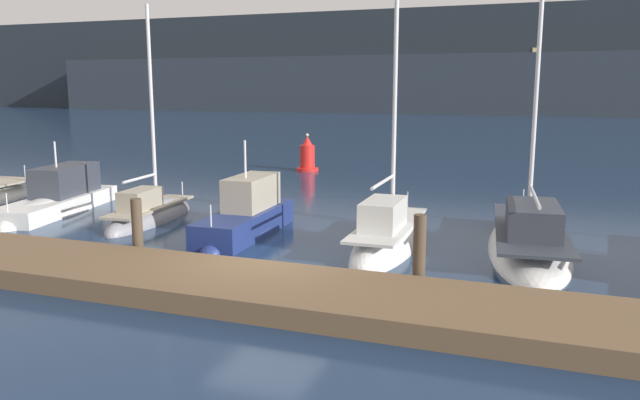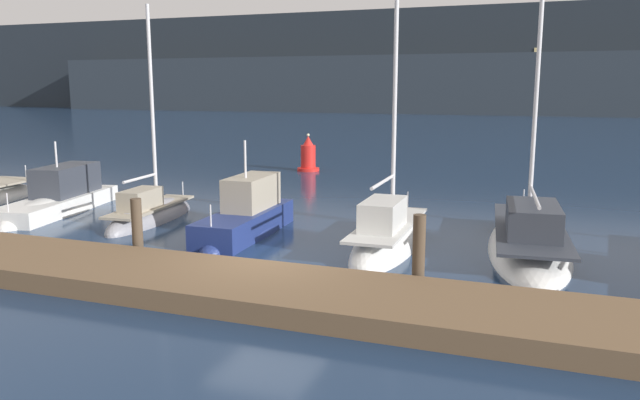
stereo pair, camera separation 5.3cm
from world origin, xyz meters
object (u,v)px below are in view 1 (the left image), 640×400
Objects in this scene: sailboat_berth_6 at (388,243)px; channel_buoy at (307,157)px; sailboat_berth_4 at (150,218)px; motorboat_berth_3 at (59,205)px; motorboat_berth_5 at (246,225)px; sailboat_berth_7 at (529,245)px.

sailboat_berth_6 is 16.50m from channel_buoy.
sailboat_berth_4 is at bearing -91.63° from channel_buoy.
sailboat_berth_4 is at bearing -3.48° from motorboat_berth_3.
motorboat_berth_5 is 14.75m from channel_buoy.
sailboat_berth_7 is at bearing 0.23° from motorboat_berth_3.
sailboat_berth_6 is (4.49, -0.09, -0.14)m from motorboat_berth_5.
sailboat_berth_7 reaches higher than motorboat_berth_3.
motorboat_berth_5 is at bearing -76.13° from channel_buoy.
sailboat_berth_6 reaches higher than motorboat_berth_5.
sailboat_berth_7 reaches higher than motorboat_berth_5.
motorboat_berth_3 is 8.07m from motorboat_berth_5.
sailboat_berth_7 is at bearing -48.67° from channel_buoy.
motorboat_berth_3 is at bearing 176.52° from sailboat_berth_4.
sailboat_berth_7 is 6.13× the size of channel_buoy.
sailboat_berth_4 is 1.47× the size of motorboat_berth_5.
channel_buoy is at bearing 119.14° from sailboat_berth_6.
sailboat_berth_7 is (16.27, 0.06, -0.05)m from motorboat_berth_3.
sailboat_berth_4 is 12.18m from sailboat_berth_7.
sailboat_berth_7 reaches higher than sailboat_berth_4.
sailboat_berth_7 is at bearing 14.96° from sailboat_berth_6.
sailboat_berth_7 reaches higher than channel_buoy.
motorboat_berth_3 is 0.72× the size of sailboat_berth_6.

